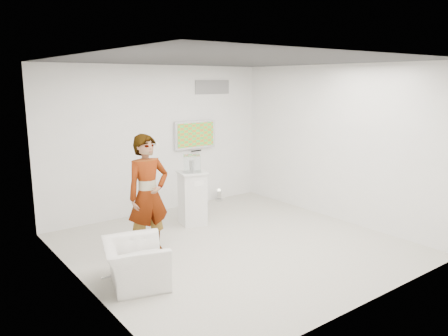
# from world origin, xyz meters

# --- Properties ---
(room) EXTENTS (5.01, 5.01, 3.00)m
(room) POSITION_xyz_m (0.00, 0.00, 1.50)
(room) COLOR #B8B5A8
(room) RESTS_ON ground
(tv) EXTENTS (1.00, 0.08, 0.60)m
(tv) POSITION_xyz_m (0.85, 2.45, 1.55)
(tv) COLOR #BABBBF
(tv) RESTS_ON room
(logo_decal) EXTENTS (0.90, 0.02, 0.30)m
(logo_decal) POSITION_xyz_m (1.35, 2.49, 2.55)
(logo_decal) COLOR slate
(logo_decal) RESTS_ON room
(person) EXTENTS (0.70, 0.47, 1.90)m
(person) POSITION_xyz_m (-1.29, 0.53, 0.95)
(person) COLOR white
(person) RESTS_ON room
(armchair) EXTENTS (1.03, 1.11, 0.60)m
(armchair) POSITION_xyz_m (-1.93, -0.31, 0.30)
(armchair) COLOR white
(armchair) RESTS_ON room
(pedestal) EXTENTS (0.59, 0.59, 1.02)m
(pedestal) POSITION_xyz_m (0.05, 1.34, 0.51)
(pedestal) COLOR silver
(pedestal) RESTS_ON room
(floor_uplight) EXTENTS (0.21, 0.21, 0.26)m
(floor_uplight) POSITION_xyz_m (1.42, 2.34, 0.13)
(floor_uplight) COLOR silver
(floor_uplight) RESTS_ON room
(vitrine) EXTENTS (0.43, 0.43, 0.31)m
(vitrine) POSITION_xyz_m (0.05, 1.34, 1.17)
(vitrine) COLOR silver
(vitrine) RESTS_ON pedestal
(console) EXTENTS (0.09, 0.17, 0.22)m
(console) POSITION_xyz_m (0.05, 1.34, 1.13)
(console) COLOR silver
(console) RESTS_ON pedestal
(wii_remote) EXTENTS (0.07, 0.16, 0.04)m
(wii_remote) POSITION_xyz_m (-1.04, 0.68, 1.71)
(wii_remote) COLOR silver
(wii_remote) RESTS_ON person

